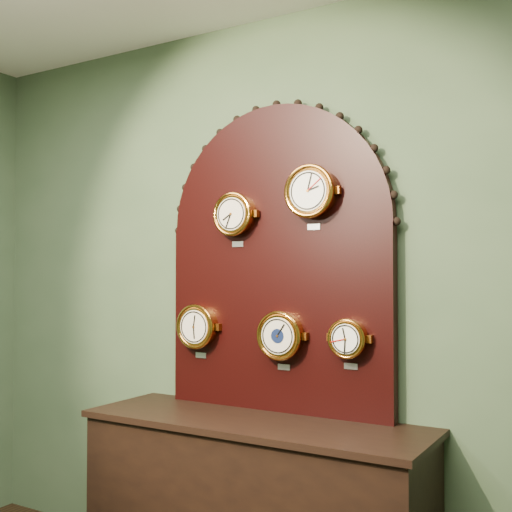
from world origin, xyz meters
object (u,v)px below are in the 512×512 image
Objects in this scene: roman_clock at (234,214)px; arabic_clock at (311,192)px; tide_clock at (348,338)px; display_board at (277,248)px; barometer at (281,335)px; hygrometer at (197,326)px.

roman_clock is 0.90× the size of arabic_clock.
roman_clock is at bearing -179.90° from tide_clock.
display_board is 0.58m from tide_clock.
roman_clock reaches higher than barometer.
hygrometer is 1.20× the size of tide_clock.
display_board reaches higher than roman_clock.
barometer is at bearing 179.89° from arabic_clock.
tide_clock is (0.18, 0.00, -0.67)m from arabic_clock.
roman_clock is (-0.20, -0.07, 0.17)m from display_board.
arabic_clock is 0.70m from tide_clock.
hygrometer is at bearing 179.97° from barometer.
roman_clock is at bearing 0.06° from hygrometer.
barometer is (-0.16, 0.00, -0.68)m from arabic_clock.
arabic_clock reaches higher than barometer.
roman_clock is at bearing 179.89° from barometer.
arabic_clock is at bearing -0.11° from roman_clock.
barometer is (0.49, -0.00, -0.02)m from hygrometer.
arabic_clock is (0.22, -0.07, 0.25)m from display_board.
display_board reaches higher than tide_clock.
display_board reaches higher than hygrometer.
roman_clock is 0.95× the size of barometer.
tide_clock is (0.34, 0.00, 0.00)m from barometer.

